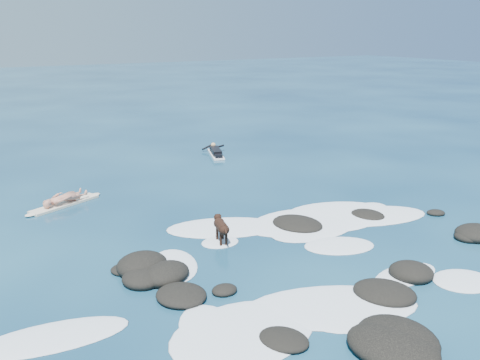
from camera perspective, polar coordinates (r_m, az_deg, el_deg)
ground at (r=14.57m, az=3.42°, el=-7.89°), size 160.00×160.00×0.00m
reef_rocks at (r=12.93m, az=7.75°, el=-10.71°), size 13.35×8.30×0.59m
breaking_foam at (r=14.79m, az=6.66°, el=-7.54°), size 14.12×8.52×0.12m
standing_surfer_rig at (r=19.14m, az=-18.36°, el=-0.63°), size 2.90×1.54×1.75m
paddling_surfer_rig at (r=25.66m, az=-2.62°, el=3.01°), size 1.45×2.50×0.44m
dog at (r=15.07m, az=-2.04°, el=-4.93°), size 0.50×1.20×0.77m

